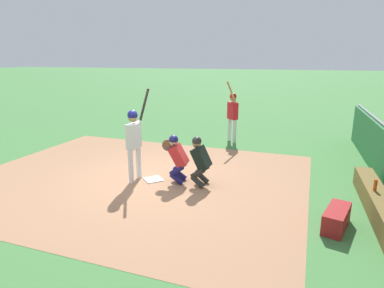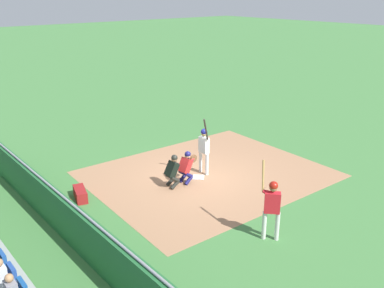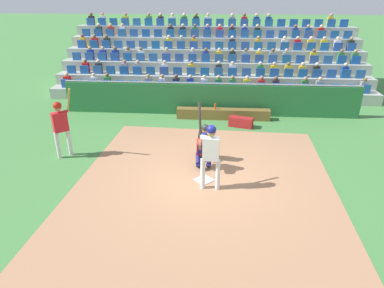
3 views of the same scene
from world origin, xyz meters
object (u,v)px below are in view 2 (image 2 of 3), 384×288
(batter_at_plate, at_px, (204,146))
(catcher_crouching, at_px, (187,165))
(water_bottle_on_bench, at_px, (70,203))
(home_plate_umpire, at_px, (173,170))
(dugout_bench, at_px, (65,209))
(home_plate_marker, at_px, (198,177))
(equipment_duffel_bag, at_px, (80,194))
(on_deck_batter, at_px, (272,203))

(batter_at_plate, bearing_deg, catcher_crouching, -78.18)
(water_bottle_on_bench, bearing_deg, home_plate_umpire, 86.32)
(dugout_bench, height_order, water_bottle_on_bench, water_bottle_on_bench)
(home_plate_marker, xyz_separation_m, water_bottle_on_bench, (-0.23, -5.16, 0.55))
(batter_at_plate, distance_m, catcher_crouching, 1.19)
(batter_at_plate, height_order, home_plate_umpire, batter_at_plate)
(equipment_duffel_bag, distance_m, on_deck_batter, 6.74)
(batter_at_plate, distance_m, home_plate_umpire, 1.77)
(catcher_crouching, xyz_separation_m, dugout_bench, (-0.64, -4.57, -0.49))
(home_plate_umpire, height_order, dugout_bench, home_plate_umpire)
(home_plate_marker, relative_size, dugout_bench, 0.11)
(batter_at_plate, xyz_separation_m, dugout_bench, (-0.42, -5.64, -0.96))
(home_plate_marker, xyz_separation_m, dugout_bench, (-0.59, -5.21, 0.20))
(batter_at_plate, bearing_deg, dugout_bench, -94.23)
(home_plate_umpire, height_order, on_deck_batter, on_deck_batter)
(home_plate_marker, xyz_separation_m, equipment_duffel_bag, (-1.29, -4.34, 0.18))
(water_bottle_on_bench, bearing_deg, home_plate_marker, 87.42)
(water_bottle_on_bench, bearing_deg, catcher_crouching, 86.35)
(on_deck_batter, bearing_deg, catcher_crouching, 172.73)
(dugout_bench, xyz_separation_m, water_bottle_on_bench, (0.35, 0.05, 0.34))
(catcher_crouching, relative_size, on_deck_batter, 0.54)
(home_plate_marker, xyz_separation_m, catcher_crouching, (0.06, -0.64, 0.69))
(home_plate_umpire, bearing_deg, equipment_duffel_bag, -113.04)
(catcher_crouching, relative_size, water_bottle_on_bench, 5.20)
(dugout_bench, xyz_separation_m, equipment_duffel_bag, (-0.70, 0.87, -0.02))
(home_plate_marker, xyz_separation_m, on_deck_batter, (4.60, -1.22, 1.15))
(water_bottle_on_bench, height_order, on_deck_batter, on_deck_batter)
(batter_at_plate, xyz_separation_m, water_bottle_on_bench, (-0.06, -5.58, -0.62))
(home_plate_umpire, xyz_separation_m, dugout_bench, (-0.60, -3.94, -0.48))
(home_plate_marker, height_order, water_bottle_on_bench, water_bottle_on_bench)
(home_plate_marker, height_order, catcher_crouching, catcher_crouching)
(on_deck_batter, bearing_deg, dugout_bench, -142.45)
(home_plate_marker, bearing_deg, equipment_duffel_bag, -106.55)
(home_plate_marker, distance_m, on_deck_batter, 4.90)
(home_plate_marker, height_order, dugout_bench, dugout_bench)
(catcher_crouching, distance_m, dugout_bench, 4.64)
(batter_at_plate, height_order, catcher_crouching, batter_at_plate)
(batter_at_plate, xyz_separation_m, equipment_duffel_bag, (-1.12, -4.77, -0.98))
(home_plate_umpire, height_order, equipment_duffel_bag, home_plate_umpire)
(dugout_bench, distance_m, water_bottle_on_bench, 0.49)
(home_plate_umpire, xyz_separation_m, water_bottle_on_bench, (-0.25, -3.89, -0.13))
(home_plate_marker, bearing_deg, dugout_bench, -96.41)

